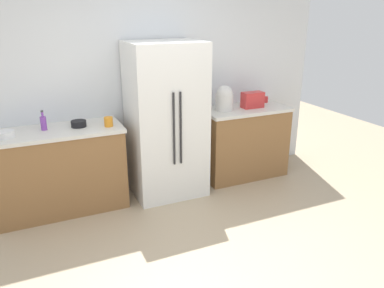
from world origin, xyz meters
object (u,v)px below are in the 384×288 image
Objects in this scene: cup_a at (265,99)px; bowl_a at (79,124)px; rice_cooker at (224,98)px; bottle_a at (43,123)px; refrigerator at (166,121)px; bowl_b at (5,135)px; toaster at (253,100)px; cup_b at (108,122)px.

bowl_a is (-2.51, -0.13, -0.01)m from cup_a.
bottle_a is at bearing 178.82° from rice_cooker.
bowl_b is at bearing -179.53° from refrigerator.
bowl_a and bowl_b have the same top height.
rice_cooker is 1.48× the size of bottle_a.
refrigerator is 22.95× the size of cup_a.
toaster is at bearing -1.11° from bowl_a.
bowl_b is at bearing -179.11° from toaster.
cup_b is (-1.89, -0.08, -0.05)m from toaster.
refrigerator is 0.99m from bowl_a.
refrigerator is 8.57× the size of bottle_a.
bottle_a is 2.04× the size of cup_b.
cup_a is at bearing 28.77° from toaster.
refrigerator is at bearing 3.95° from cup_b.
cup_b is (-2.21, -0.26, 0.01)m from cup_a.
toaster is 2.54m from bottle_a.
refrigerator is at bearing -4.27° from bowl_a.
cup_b is at bearing -173.41° from cup_a.
refrigerator is 1.21m from toaster.
bowl_a is at bearing 6.87° from bowl_b.
refrigerator is 11.15× the size of bowl_a.
bottle_a is 2.68× the size of cup_a.
cup_a is at bearing 6.59° from cup_b.
refrigerator reaches higher than cup_b.
bottle_a is 1.14× the size of bowl_b.
bottle_a is 0.36m from bowl_a.
refrigerator is 1.71m from bowl_b.
toaster is 1.51× the size of bowl_b.
cup_a is (2.86, 0.11, -0.04)m from bottle_a.
bowl_a is (0.35, -0.03, -0.05)m from bottle_a.
rice_cooker is (0.80, 0.06, 0.18)m from refrigerator.
bowl_a is (-1.79, 0.02, -0.12)m from rice_cooker.
cup_a is 0.49× the size of bowl_a.
bowl_b is (-1.02, 0.03, -0.02)m from cup_b.
bowl_b is (-2.51, -0.07, -0.12)m from rice_cooker.
rice_cooker is at bearing -1.18° from bottle_a.
refrigerator is 9.81× the size of bowl_b.
bowl_a is (-2.19, 0.04, -0.07)m from toaster.
refrigerator is 1.34m from bottle_a.
rice_cooker is at bearing 3.98° from cup_b.
rice_cooker is 1.49m from cup_b.
bowl_a is at bearing 178.89° from toaster.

